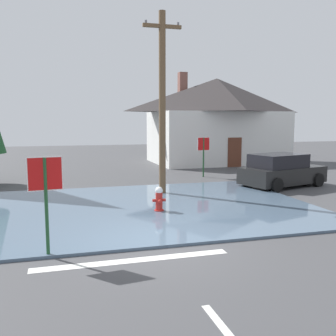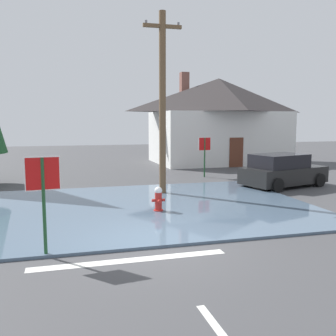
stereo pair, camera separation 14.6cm
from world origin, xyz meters
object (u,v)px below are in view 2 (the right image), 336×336
at_px(utility_pole, 162,101).
at_px(stop_sign_far, 205,149).
at_px(stop_sign_near, 43,186).
at_px(parked_car, 282,171).
at_px(fire_hydrant, 158,200).
at_px(house, 218,119).

height_order(utility_pole, stop_sign_far, utility_pole).
distance_m(stop_sign_near, parked_car, 12.48).
distance_m(fire_hydrant, parked_car, 7.72).
bearing_deg(utility_pole, stop_sign_far, 50.96).
bearing_deg(stop_sign_near, utility_pole, 55.83).
relative_size(stop_sign_near, fire_hydrant, 2.58).
height_order(fire_hydrant, parked_car, parked_car).
bearing_deg(house, stop_sign_far, -117.66).
bearing_deg(utility_pole, house, 57.61).
height_order(stop_sign_near, fire_hydrant, stop_sign_near).
height_order(utility_pole, parked_car, utility_pole).
bearing_deg(fire_hydrant, stop_sign_far, 59.21).
distance_m(house, parked_car, 11.05).
relative_size(utility_pole, parked_car, 1.67).
relative_size(fire_hydrant, utility_pole, 0.12).
relative_size(utility_pole, stop_sign_far, 3.39).
bearing_deg(fire_hydrant, stop_sign_near, -135.70).
bearing_deg(stop_sign_far, utility_pole, -129.04).
xyz_separation_m(fire_hydrant, utility_pole, (0.91, 3.07, 3.49)).
bearing_deg(house, utility_pole, -122.39).
bearing_deg(house, fire_hydrant, -119.31).
distance_m(utility_pole, parked_car, 6.78).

